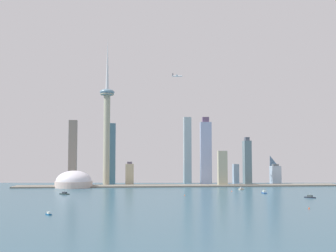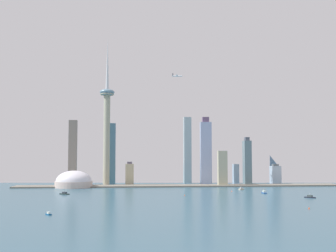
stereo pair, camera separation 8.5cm
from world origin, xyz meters
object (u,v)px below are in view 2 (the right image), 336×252
at_px(skyscraper_2, 206,152).
at_px(boat_2, 264,192).
at_px(skyscraper_9, 187,150).
at_px(boat_5, 241,189).
at_px(stadium_dome, 74,182).
at_px(channel_buoy_2, 309,208).
at_px(channel_buoy_1, 185,195).
at_px(skyscraper_1, 73,152).
at_px(skyscraper_0, 236,174).
at_px(boat_1, 49,214).
at_px(observation_tower, 107,119).
at_px(skyscraper_8, 110,154).
at_px(skyscraper_6, 247,162).
at_px(boat_3, 310,197).
at_px(skyscraper_3, 275,175).
at_px(boat_4, 64,193).
at_px(channel_buoy_0, 232,191).
at_px(skyscraper_4, 273,157).
at_px(skyscraper_7, 130,174).
at_px(airplane, 177,76).
at_px(skyscraper_5, 222,168).

relative_size(skyscraper_2, boat_2, 9.14).
height_order(skyscraper_9, boat_5, skyscraper_9).
height_order(stadium_dome, channel_buoy_2, stadium_dome).
bearing_deg(stadium_dome, skyscraper_9, 23.78).
bearing_deg(channel_buoy_1, skyscraper_1, 127.55).
distance_m(skyscraper_0, boat_1, 593.96).
xyz_separation_m(observation_tower, skyscraper_2, (220.76, 8.71, -72.12)).
relative_size(skyscraper_8, boat_5, 12.40).
distance_m(skyscraper_1, skyscraper_8, 83.50).
bearing_deg(skyscraper_9, skyscraper_6, -32.24).
bearing_deg(skyscraper_9, skyscraper_8, -171.35).
bearing_deg(boat_3, skyscraper_3, 129.09).
bearing_deg(boat_4, channel_buoy_0, 34.97).
height_order(observation_tower, channel_buoy_0, observation_tower).
distance_m(boat_3, channel_buoy_2, 145.03).
bearing_deg(skyscraper_3, stadium_dome, -171.69).
xyz_separation_m(skyscraper_9, boat_3, (138.28, -360.72, -76.80)).
bearing_deg(skyscraper_2, skyscraper_4, 20.79).
bearing_deg(stadium_dome, skyscraper_4, 14.66).
bearing_deg(skyscraper_9, channel_buoy_1, -98.82).
xyz_separation_m(skyscraper_3, boat_4, (-443.10, -222.57, -19.95)).
bearing_deg(skyscraper_9, channel_buoy_2, -81.02).
height_order(skyscraper_7, boat_5, skyscraper_7).
bearing_deg(skyscraper_4, channel_buoy_2, -104.91).
bearing_deg(skyscraper_4, skyscraper_0, -160.99).
height_order(stadium_dome, airplane, airplane).
relative_size(observation_tower, skyscraper_5, 4.34).
bearing_deg(skyscraper_5, boat_2, -79.83).
bearing_deg(skyscraper_1, boat_1, -85.23).
bearing_deg(skyscraper_5, observation_tower, 171.98).
xyz_separation_m(boat_2, channel_buoy_2, (-15.58, -214.16, -0.38)).
relative_size(skyscraper_2, boat_5, 13.63).
relative_size(skyscraper_5, skyscraper_8, 0.54).
height_order(boat_1, boat_5, boat_5).
relative_size(skyscraper_7, boat_4, 2.91).
bearing_deg(skyscraper_4, skyscraper_9, -177.12).
relative_size(boat_4, channel_buoy_2, 6.85).
bearing_deg(boat_2, airplane, 31.07).
distance_m(boat_2, channel_buoy_2, 214.73).
bearing_deg(boat_4, skyscraper_5, 58.48).
relative_size(skyscraper_5, skyscraper_9, 0.48).
relative_size(skyscraper_7, boat_1, 5.47).
bearing_deg(channel_buoy_1, skyscraper_6, 53.65).
height_order(skyscraper_6, airplane, airplane).
xyz_separation_m(skyscraper_0, airplane, (-141.42, -36.58, 221.58)).
bearing_deg(skyscraper_2, observation_tower, -177.74).
bearing_deg(boat_2, boat_3, -150.14).
bearing_deg(airplane, channel_buoy_0, -57.60).
bearing_deg(skyscraper_5, boat_5, -82.21).
bearing_deg(boat_1, boat_5, 102.19).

